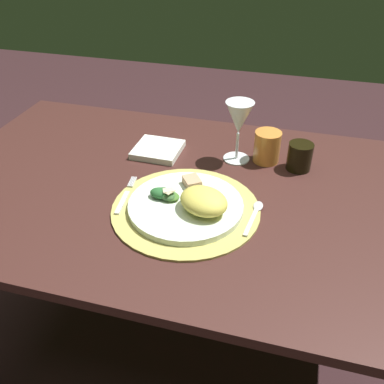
{
  "coord_description": "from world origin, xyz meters",
  "views": [
    {
      "loc": [
        0.23,
        -0.87,
        1.34
      ],
      "look_at": [
        0.0,
        -0.04,
        0.74
      ],
      "focal_mm": 39.4,
      "sensor_mm": 36.0,
      "label": 1
    }
  ],
  "objects": [
    {
      "name": "placemat",
      "position": [
        0.0,
        -0.09,
        0.72
      ],
      "size": [
        0.36,
        0.36,
        0.01
      ],
      "primitive_type": "cylinder",
      "color": "tan",
      "rests_on": "dining_table"
    },
    {
      "name": "dark_tumbler",
      "position": [
        0.25,
        0.18,
        0.76
      ],
      "size": [
        0.07,
        0.07,
        0.08
      ],
      "primitive_type": "cylinder",
      "color": "black",
      "rests_on": "dining_table"
    },
    {
      "name": "pasta_serving",
      "position": [
        0.05,
        -0.11,
        0.77
      ],
      "size": [
        0.15,
        0.14,
        0.05
      ],
      "primitive_type": "ellipsoid",
      "rotation": [
        0.0,
        0.0,
        2.66
      ],
      "color": "#E0CE55",
      "rests_on": "dinner_plate"
    },
    {
      "name": "dining_table",
      "position": [
        0.0,
        0.0,
        0.56
      ],
      "size": [
        1.42,
        0.82,
        0.72
      ],
      "color": "#3E201C",
      "rests_on": "ground"
    },
    {
      "name": "salad_greens",
      "position": [
        -0.05,
        -0.08,
        0.75
      ],
      "size": [
        0.08,
        0.06,
        0.03
      ],
      "color": "#35592E",
      "rests_on": "dinner_plate"
    },
    {
      "name": "amber_tumbler",
      "position": [
        0.16,
        0.19,
        0.76
      ],
      "size": [
        0.07,
        0.07,
        0.09
      ],
      "primitive_type": "cylinder",
      "color": "orange",
      "rests_on": "dining_table"
    },
    {
      "name": "bread_piece",
      "position": [
        -0.01,
        -0.01,
        0.75
      ],
      "size": [
        0.06,
        0.06,
        0.02
      ],
      "primitive_type": "cube",
      "rotation": [
        0.0,
        0.0,
        5.33
      ],
      "color": "tan",
      "rests_on": "dinner_plate"
    },
    {
      "name": "napkin",
      "position": [
        -0.16,
        0.16,
        0.73
      ],
      "size": [
        0.13,
        0.13,
        0.02
      ],
      "primitive_type": "cube",
      "rotation": [
        0.0,
        0.0,
        -0.02
      ],
      "color": "white",
      "rests_on": "dining_table"
    },
    {
      "name": "spoon",
      "position": [
        0.16,
        -0.07,
        0.73
      ],
      "size": [
        0.03,
        0.14,
        0.01
      ],
      "color": "silver",
      "rests_on": "placemat"
    },
    {
      "name": "ground_plane",
      "position": [
        0.0,
        0.0,
        0.0
      ],
      "size": [
        6.0,
        6.0,
        0.0
      ],
      "primitive_type": "plane",
      "color": "#331D1F"
    },
    {
      "name": "dinner_plate",
      "position": [
        0.0,
        -0.09,
        0.73
      ],
      "size": [
        0.28,
        0.28,
        0.02
      ],
      "primitive_type": "cylinder",
      "color": "silver",
      "rests_on": "placemat"
    },
    {
      "name": "wine_glass",
      "position": [
        0.07,
        0.18,
        0.84
      ],
      "size": [
        0.08,
        0.08,
        0.18
      ],
      "color": "silver",
      "rests_on": "dining_table"
    },
    {
      "name": "fork",
      "position": [
        -0.16,
        -0.09,
        0.73
      ],
      "size": [
        0.03,
        0.16,
        0.0
      ],
      "color": "silver",
      "rests_on": "placemat"
    }
  ]
}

